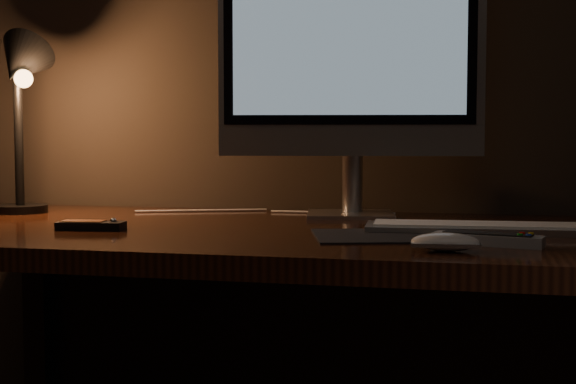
% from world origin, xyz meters
% --- Properties ---
extents(desk, '(1.60, 0.75, 0.75)m').
position_xyz_m(desk, '(0.00, 1.93, 0.62)').
color(desk, black).
rests_on(desk, ground).
extents(monitor, '(0.58, 0.20, 0.62)m').
position_xyz_m(monitor, '(0.07, 2.10, 1.11)').
color(monitor, silver).
rests_on(monitor, desk).
extents(keyboard, '(0.45, 0.15, 0.02)m').
position_xyz_m(keyboard, '(0.36, 1.87, 0.76)').
color(keyboard, silver).
rests_on(keyboard, desk).
extents(mousepad, '(0.30, 0.26, 0.00)m').
position_xyz_m(mousepad, '(0.19, 1.76, 0.75)').
color(mousepad, black).
rests_on(mousepad, desk).
extents(mouse, '(0.11, 0.06, 0.02)m').
position_xyz_m(mouse, '(0.30, 1.60, 0.76)').
color(mouse, white).
rests_on(mouse, desk).
extents(media_remote, '(0.13, 0.06, 0.02)m').
position_xyz_m(media_remote, '(-0.38, 1.74, 0.76)').
color(media_remote, black).
rests_on(media_remote, desk).
extents(tv_remote, '(0.19, 0.09, 0.02)m').
position_xyz_m(tv_remote, '(0.36, 1.68, 0.76)').
color(tv_remote, gray).
rests_on(tv_remote, desk).
extents(papers, '(0.11, 0.08, 0.01)m').
position_xyz_m(papers, '(-0.42, 1.82, 0.75)').
color(papers, white).
rests_on(papers, desk).
extents(desk_lamp, '(0.19, 0.22, 0.42)m').
position_xyz_m(desk_lamp, '(-0.67, 1.98, 1.04)').
color(desk_lamp, black).
rests_on(desk_lamp, desk).
extents(cable, '(0.60, 0.10, 0.01)m').
position_xyz_m(cable, '(-0.13, 2.14, 0.75)').
color(cable, white).
rests_on(cable, desk).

